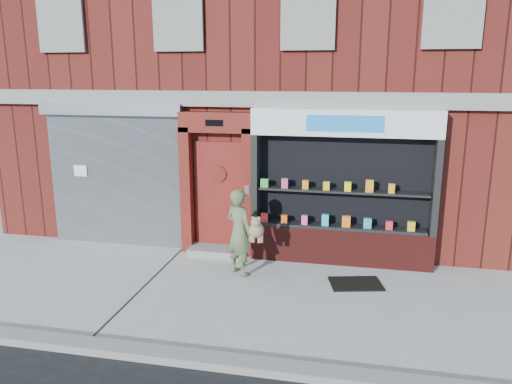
# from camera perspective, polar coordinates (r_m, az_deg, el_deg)

# --- Properties ---
(ground) EXTENTS (80.00, 80.00, 0.00)m
(ground) POSITION_cam_1_polar(r_m,az_deg,el_deg) (8.68, -2.90, -11.39)
(ground) COLOR #9E9E99
(ground) RESTS_ON ground
(curb) EXTENTS (60.00, 0.30, 0.12)m
(curb) POSITION_cam_1_polar(r_m,az_deg,el_deg) (6.85, -7.71, -18.31)
(curb) COLOR gray
(curb) RESTS_ON ground
(building) EXTENTS (12.00, 8.16, 8.00)m
(building) POSITION_cam_1_polar(r_m,az_deg,el_deg) (13.75, 3.45, 14.96)
(building) COLOR #511612
(building) RESTS_ON ground
(shutter_bay) EXTENTS (3.10, 0.30, 3.04)m
(shutter_bay) POSITION_cam_1_polar(r_m,az_deg,el_deg) (10.95, -15.76, 2.84)
(shutter_bay) COLOR gray
(shutter_bay) RESTS_ON ground
(red_door_bay) EXTENTS (1.52, 0.58, 2.90)m
(red_door_bay) POSITION_cam_1_polar(r_m,az_deg,el_deg) (10.11, -4.44, 0.94)
(red_door_bay) COLOR #5E1510
(red_door_bay) RESTS_ON ground
(pharmacy_bay) EXTENTS (3.50, 0.41, 3.00)m
(pharmacy_bay) POSITION_cam_1_polar(r_m,az_deg,el_deg) (9.70, 9.81, -0.29)
(pharmacy_bay) COLOR #551714
(pharmacy_bay) RESTS_ON ground
(woman) EXTENTS (0.83, 0.64, 1.62)m
(woman) POSITION_cam_1_polar(r_m,az_deg,el_deg) (9.13, -1.79, -4.58)
(woman) COLOR #566442
(woman) RESTS_ON ground
(doormat) EXTENTS (1.02, 0.82, 0.02)m
(doormat) POSITION_cam_1_polar(r_m,az_deg,el_deg) (9.15, 11.32, -10.23)
(doormat) COLOR black
(doormat) RESTS_ON ground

